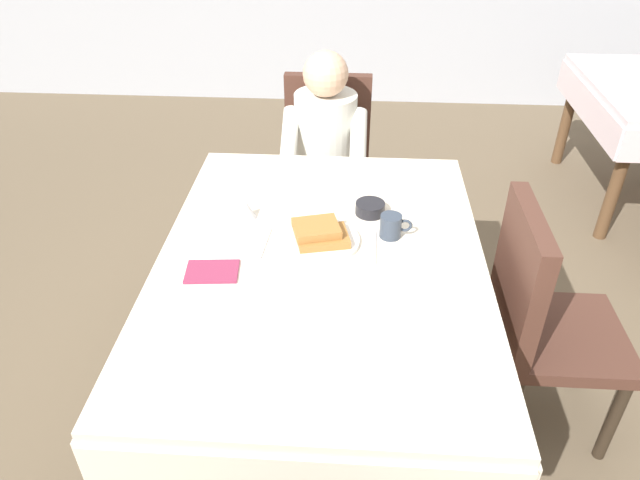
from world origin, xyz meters
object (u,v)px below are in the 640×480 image
(cup_coffee, at_px, (391,226))
(syrup_pitcher, at_px, (246,209))
(dining_table_main, at_px, (321,277))
(bowl_butter, at_px, (370,208))
(plate_breakfast, at_px, (319,240))
(breakfast_stack, at_px, (320,233))
(diner_person, at_px, (325,145))
(fork_left_of_plate, at_px, (265,243))
(knife_right_of_plate, at_px, (374,247))
(chair_right_side, at_px, (540,313))
(chair_diner, at_px, (327,156))
(spoon_near_edge, at_px, (298,297))

(cup_coffee, distance_m, syrup_pitcher, 0.54)
(dining_table_main, distance_m, bowl_butter, 0.35)
(plate_breakfast, relative_size, breakfast_stack, 1.30)
(breakfast_stack, relative_size, cup_coffee, 1.91)
(diner_person, height_order, fork_left_of_plate, diner_person)
(syrup_pitcher, distance_m, knife_right_of_plate, 0.50)
(syrup_pitcher, bearing_deg, chair_right_side, -11.90)
(breakfast_stack, distance_m, knife_right_of_plate, 0.19)
(chair_diner, xyz_separation_m, syrup_pitcher, (-0.25, -0.95, 0.25))
(dining_table_main, distance_m, spoon_near_edge, 0.25)
(dining_table_main, distance_m, diner_person, 1.01)
(chair_diner, distance_m, breakfast_stack, 1.12)
(chair_diner, bearing_deg, knife_right_of_plate, 101.42)
(dining_table_main, xyz_separation_m, plate_breakfast, (-0.01, 0.08, 0.10))
(diner_person, height_order, spoon_near_edge, diner_person)
(chair_diner, distance_m, knife_right_of_plate, 1.15)
(plate_breakfast, height_order, syrup_pitcher, syrup_pitcher)
(bowl_butter, xyz_separation_m, knife_right_of_plate, (0.01, -0.22, -0.02))
(cup_coffee, bearing_deg, spoon_near_edge, -129.68)
(breakfast_stack, bearing_deg, syrup_pitcher, 152.45)
(chair_diner, bearing_deg, spoon_near_edge, 89.41)
(cup_coffee, bearing_deg, fork_left_of_plate, -170.44)
(plate_breakfast, relative_size, syrup_pitcher, 3.50)
(dining_table_main, bearing_deg, knife_right_of_plate, 19.54)
(breakfast_stack, height_order, spoon_near_edge, breakfast_stack)
(syrup_pitcher, bearing_deg, knife_right_of_plate, -18.80)
(diner_person, bearing_deg, spoon_near_edge, 89.33)
(knife_right_of_plate, height_order, spoon_near_edge, same)
(breakfast_stack, relative_size, knife_right_of_plate, 1.08)
(dining_table_main, xyz_separation_m, fork_left_of_plate, (-0.20, 0.06, 0.09))
(cup_coffee, distance_m, knife_right_of_plate, 0.10)
(plate_breakfast, bearing_deg, chair_right_side, -6.10)
(syrup_pitcher, bearing_deg, cup_coffee, -9.27)
(chair_right_side, height_order, breakfast_stack, chair_right_side)
(diner_person, xyz_separation_m, fork_left_of_plate, (-0.16, -0.95, 0.07))
(knife_right_of_plate, bearing_deg, spoon_near_edge, 141.39)
(diner_person, xyz_separation_m, knife_right_of_plate, (0.22, -0.95, 0.07))
(fork_left_of_plate, bearing_deg, bowl_butter, -54.83)
(chair_diner, height_order, diner_person, diner_person)
(chair_right_side, distance_m, spoon_near_edge, 0.88)
(cup_coffee, height_order, spoon_near_edge, cup_coffee)
(plate_breakfast, relative_size, bowl_butter, 2.55)
(bowl_butter, xyz_separation_m, fork_left_of_plate, (-0.37, -0.22, -0.02))
(bowl_butter, bearing_deg, spoon_near_edge, -113.93)
(chair_right_side, xyz_separation_m, plate_breakfast, (-0.78, 0.08, 0.22))
(chair_diner, height_order, spoon_near_edge, chair_diner)
(bowl_butter, relative_size, spoon_near_edge, 0.73)
(fork_left_of_plate, bearing_deg, breakfast_stack, -82.32)
(knife_right_of_plate, distance_m, spoon_near_edge, 0.37)
(spoon_near_edge, bearing_deg, chair_right_side, 20.37)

